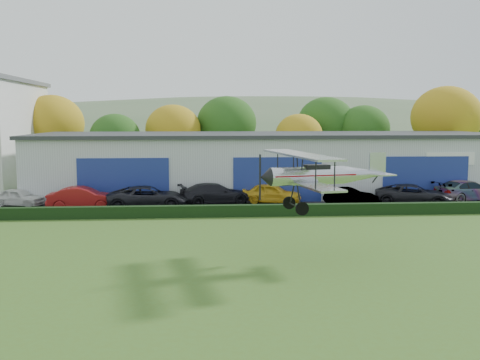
{
  "coord_description": "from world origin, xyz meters",
  "views": [
    {
      "loc": [
        -1.12,
        -19.89,
        6.76
      ],
      "look_at": [
        1.08,
        9.37,
        3.31
      ],
      "focal_mm": 40.39,
      "sensor_mm": 36.0,
      "label": 1
    }
  ],
  "objects": [
    {
      "name": "ground",
      "position": [
        0.0,
        0.0,
        0.0
      ],
      "size": [
        300.0,
        300.0,
        0.0
      ],
      "primitive_type": "plane",
      "color": "#42611E",
      "rests_on": "ground"
    },
    {
      "name": "apron",
      "position": [
        3.0,
        21.0,
        0.03
      ],
      "size": [
        48.0,
        9.0,
        0.05
      ],
      "primitive_type": "cube",
      "color": "black",
      "rests_on": "ground"
    },
    {
      "name": "hedge",
      "position": [
        3.0,
        16.2,
        0.4
      ],
      "size": [
        46.0,
        0.6,
        0.8
      ],
      "primitive_type": "cube",
      "color": "black",
      "rests_on": "ground"
    },
    {
      "name": "hangar",
      "position": [
        5.0,
        27.98,
        2.66
      ],
      "size": [
        40.6,
        12.6,
        5.3
      ],
      "color": "#B2B7BC",
      "rests_on": "ground"
    },
    {
      "name": "tree_belt",
      "position": [
        0.85,
        40.62,
        5.61
      ],
      "size": [
        75.7,
        13.22,
        10.12
      ],
      "color": "#3D2614",
      "rests_on": "ground"
    },
    {
      "name": "distant_hills",
      "position": [
        -4.38,
        140.0,
        -13.05
      ],
      "size": [
        430.0,
        196.0,
        56.0
      ],
      "color": "#4C6642",
      "rests_on": "ground"
    },
    {
      "name": "car_0",
      "position": [
        -14.78,
        21.5,
        0.72
      ],
      "size": [
        4.22,
        2.66,
        1.34
      ],
      "primitive_type": "imported",
      "rotation": [
        0.0,
        0.0,
        1.27
      ],
      "color": "silver",
      "rests_on": "apron"
    },
    {
      "name": "car_1",
      "position": [
        -9.62,
        19.68,
        0.87
      ],
      "size": [
        4.99,
        1.81,
        1.64
      ],
      "primitive_type": "imported",
      "rotation": [
        0.0,
        0.0,
        1.59
      ],
      "color": "maroon",
      "rests_on": "apron"
    },
    {
      "name": "car_2",
      "position": [
        -4.93,
        19.71,
        0.87
      ],
      "size": [
        6.06,
        3.04,
        1.65
      ],
      "primitive_type": "imported",
      "rotation": [
        0.0,
        0.0,
        1.62
      ],
      "color": "black",
      "rests_on": "apron"
    },
    {
      "name": "car_3",
      "position": [
        0.06,
        21.35,
        0.86
      ],
      "size": [
        5.92,
        3.4,
        1.62
      ],
      "primitive_type": "imported",
      "rotation": [
        0.0,
        0.0,
        1.79
      ],
      "color": "black",
      "rests_on": "apron"
    },
    {
      "name": "car_4",
      "position": [
        4.47,
        21.41,
        0.83
      ],
      "size": [
        4.9,
        3.02,
        1.56
      ],
      "primitive_type": "imported",
      "rotation": [
        0.0,
        0.0,
        1.29
      ],
      "color": "gold",
      "rests_on": "apron"
    },
    {
      "name": "car_5",
      "position": [
        10.34,
        19.96,
        0.72
      ],
      "size": [
        4.17,
        1.72,
        1.34
      ],
      "primitive_type": "imported",
      "rotation": [
        0.0,
        0.0,
        1.5
      ],
      "color": "gray",
      "rests_on": "apron"
    },
    {
      "name": "car_6",
      "position": [
        15.12,
        19.66,
        0.84
      ],
      "size": [
        6.25,
        4.24,
        1.59
      ],
      "primitive_type": "imported",
      "rotation": [
        0.0,
        0.0,
        1.26
      ],
      "color": "black",
      "rests_on": "apron"
    },
    {
      "name": "car_7",
      "position": [
        20.29,
        21.49,
        0.87
      ],
      "size": [
        6.1,
        3.85,
        1.65
      ],
      "primitive_type": "imported",
      "rotation": [
        0.0,
        0.0,
        1.86
      ],
      "color": "gray",
      "rests_on": "apron"
    },
    {
      "name": "biplane",
      "position": [
        4.43,
        4.89,
        4.1
      ],
      "size": [
        6.44,
        7.35,
        2.73
      ],
      "rotation": [
        0.0,
        0.0,
        0.18
      ],
      "color": "silver"
    }
  ]
}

